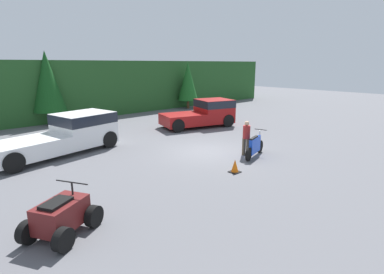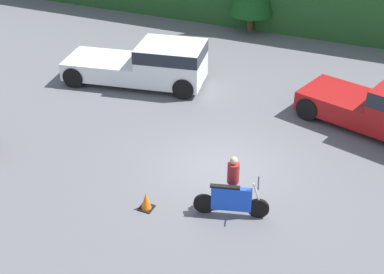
{
  "view_description": "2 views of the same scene",
  "coord_description": "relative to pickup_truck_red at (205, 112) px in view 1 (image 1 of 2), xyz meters",
  "views": [
    {
      "loc": [
        -10.47,
        -10.22,
        4.36
      ],
      "look_at": [
        -1.04,
        -0.02,
        0.95
      ],
      "focal_mm": 28.0,
      "sensor_mm": 36.0,
      "label": 1
    },
    {
      "loc": [
        4.99,
        -13.7,
        9.95
      ],
      "look_at": [
        -1.04,
        -0.02,
        0.95
      ],
      "focal_mm": 50.0,
      "sensor_mm": 36.0,
      "label": 2
    }
  ],
  "objects": [
    {
      "name": "quad_atv",
      "position": [
        -12.68,
        -7.43,
        -0.48
      ],
      "size": [
        2.19,
        2.01,
        1.29
      ],
      "rotation": [
        0.0,
        0.0,
        0.51
      ],
      "color": "black",
      "rests_on": "ground_plane"
    },
    {
      "name": "ground_plane",
      "position": [
        -4.5,
        -4.66,
        -0.99
      ],
      "size": [
        80.0,
        80.0,
        0.0
      ],
      "primitive_type": "plane",
      "color": "#5B5B60"
    },
    {
      "name": "hillside_backdrop",
      "position": [
        -4.5,
        11.34,
        1.32
      ],
      "size": [
        44.0,
        6.0,
        4.62
      ],
      "color": "#235123",
      "rests_on": "ground_plane"
    },
    {
      "name": "pickup_truck_second",
      "position": [
        -9.6,
        0.12,
        0.0
      ],
      "size": [
        6.27,
        3.3,
        1.87
      ],
      "rotation": [
        0.0,
        0.0,
        0.19
      ],
      "color": "white",
      "rests_on": "ground_plane"
    },
    {
      "name": "dirt_bike",
      "position": [
        -3.38,
        -6.78,
        -0.49
      ],
      "size": [
        2.13,
        0.84,
        1.21
      ],
      "rotation": [
        0.0,
        0.0,
        0.28
      ],
      "color": "black",
      "rests_on": "ground_plane"
    },
    {
      "name": "traffic_cone",
      "position": [
        -5.76,
        -7.52,
        -0.73
      ],
      "size": [
        0.42,
        0.42,
        0.55
      ],
      "color": "black",
      "rests_on": "ground_plane"
    },
    {
      "name": "rider_person",
      "position": [
        -3.51,
        -6.35,
        -0.07
      ],
      "size": [
        0.48,
        0.48,
        1.7
      ],
      "rotation": [
        0.0,
        0.0,
        0.51
      ],
      "color": "brown",
      "rests_on": "ground_plane"
    },
    {
      "name": "tree_left",
      "position": [
        -7.81,
        8.19,
        2.13
      ],
      "size": [
        2.33,
        2.33,
        5.29
      ],
      "color": "brown",
      "rests_on": "ground_plane"
    },
    {
      "name": "tree_mid_left",
      "position": [
        5.06,
        7.39,
        1.67
      ],
      "size": [
        1.99,
        1.99,
        4.53
      ],
      "color": "brown",
      "rests_on": "ground_plane"
    },
    {
      "name": "pickup_truck_red",
      "position": [
        0.0,
        0.0,
        0.0
      ],
      "size": [
        5.44,
        3.53,
        1.87
      ],
      "rotation": [
        0.0,
        0.0,
        -0.29
      ],
      "color": "maroon",
      "rests_on": "ground_plane"
    }
  ]
}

